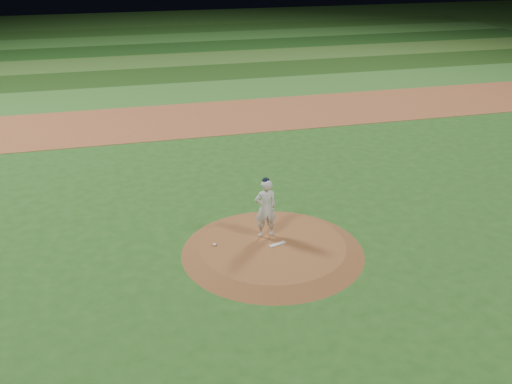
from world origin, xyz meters
name	(u,v)px	position (x,y,z in m)	size (l,w,h in m)	color
ground	(273,252)	(0.00, 0.00, 0.00)	(120.00, 120.00, 0.00)	#26571C
infield_dirt_band	(198,119)	(0.00, 14.00, 0.01)	(70.00, 6.00, 0.02)	#95522E
outfield_stripe_0	(183,93)	(0.00, 19.50, 0.01)	(70.00, 5.00, 0.02)	#336C27
outfield_stripe_1	(173,75)	(0.00, 24.50, 0.01)	(70.00, 5.00, 0.02)	#1E4014
outfield_stripe_2	(165,60)	(0.00, 29.50, 0.01)	(70.00, 5.00, 0.02)	#396625
outfield_stripe_3	(158,49)	(0.00, 34.50, 0.01)	(70.00, 5.00, 0.02)	#194315
outfield_stripe_4	(153,39)	(0.00, 39.50, 0.01)	(70.00, 5.00, 0.02)	#306D27
outfield_stripe_5	(148,31)	(0.00, 44.50, 0.01)	(70.00, 5.00, 0.02)	#214E19
pitchers_mound	(273,248)	(0.00, 0.00, 0.12)	(5.50, 5.50, 0.25)	brown
pitching_rubber	(277,244)	(0.13, -0.04, 0.26)	(0.54, 0.13, 0.03)	silver
rosin_bag	(215,244)	(-1.70, 0.38, 0.28)	(0.12, 0.12, 0.06)	white
pitcher_on_mound	(266,208)	(-0.07, 0.58, 1.20)	(0.70, 0.46, 1.94)	silver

